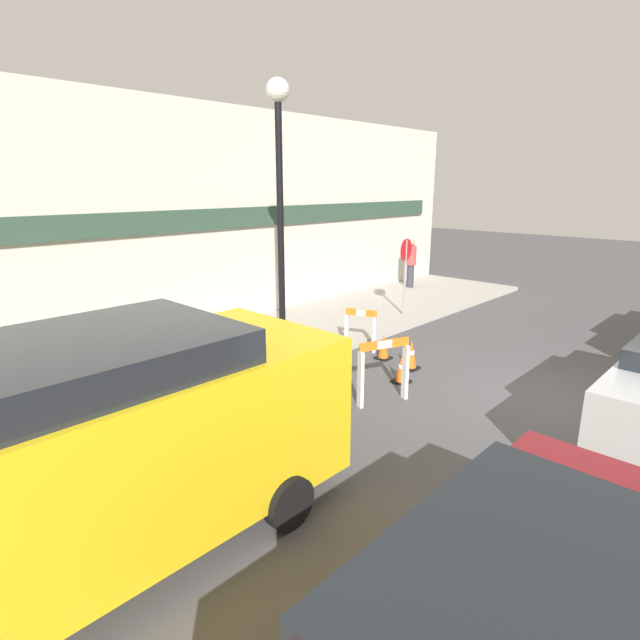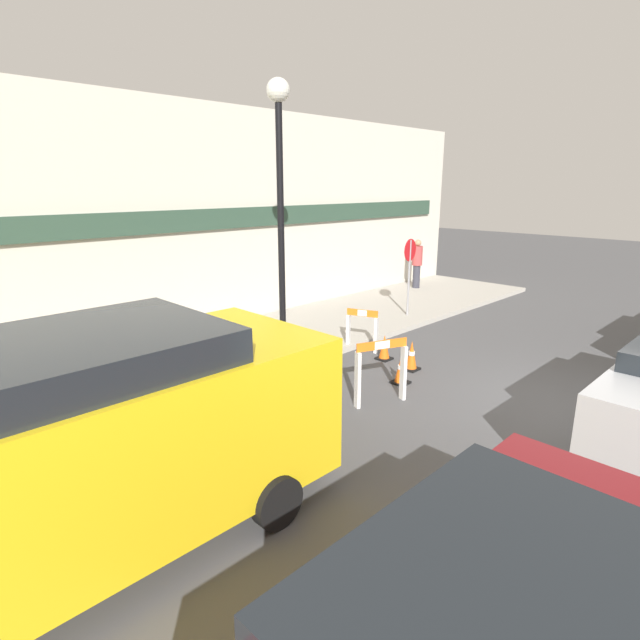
# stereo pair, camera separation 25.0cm
# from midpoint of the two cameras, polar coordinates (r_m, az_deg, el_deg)

# --- Properties ---
(ground_plane) EXTENTS (60.00, 60.00, 0.00)m
(ground_plane) POSITION_cam_midpoint_polar(r_m,az_deg,el_deg) (9.35, 25.21, -9.07)
(ground_plane) COLOR #4C4C4F
(sidewalk_slab) EXTENTS (18.00, 3.61, 0.12)m
(sidewalk_slab) POSITION_cam_midpoint_polar(r_m,az_deg,el_deg) (12.56, -2.89, -1.24)
(sidewalk_slab) COLOR #ADA89E
(sidewalk_slab) RESTS_ON ground_plane
(storefront_facade) EXTENTS (18.00, 0.22, 5.50)m
(storefront_facade) POSITION_cam_midpoint_polar(r_m,az_deg,el_deg) (13.49, -8.66, 11.39)
(storefront_facade) COLOR beige
(storefront_facade) RESTS_ON ground_plane
(streetlamp_post) EXTENTS (0.44, 0.44, 5.38)m
(streetlamp_post) POSITION_cam_midpoint_polar(r_m,az_deg,el_deg) (9.88, -5.38, 14.88)
(streetlamp_post) COLOR black
(streetlamp_post) RESTS_ON sidewalk_slab
(stop_sign) EXTENTS (0.60, 0.08, 2.09)m
(stop_sign) POSITION_cam_midpoint_polar(r_m,az_deg,el_deg) (13.79, 9.23, 6.33)
(stop_sign) COLOR gray
(stop_sign) RESTS_ON sidewalk_slab
(barricade_0) EXTENTS (0.38, 0.72, 0.95)m
(barricade_0) POSITION_cam_midpoint_polar(r_m,az_deg,el_deg) (11.15, 4.04, -1.02)
(barricade_0) COLOR white
(barricade_0) RESTS_ON ground_plane
(barricade_1) EXTENTS (0.70, 0.49, 0.97)m
(barricade_1) POSITION_cam_midpoint_polar(r_m,az_deg,el_deg) (9.59, -4.62, -3.69)
(barricade_1) COLOR white
(barricade_1) RESTS_ON ground_plane
(barricade_2) EXTENTS (0.92, 0.48, 1.12)m
(barricade_2) POSITION_cam_midpoint_polar(r_m,az_deg,el_deg) (8.50, 6.44, -5.57)
(barricade_2) COLOR white
(barricade_2) RESTS_ON ground_plane
(traffic_cone_0) EXTENTS (0.30, 0.30, 0.56)m
(traffic_cone_0) POSITION_cam_midpoint_polar(r_m,az_deg,el_deg) (9.50, 8.59, -5.58)
(traffic_cone_0) COLOR black
(traffic_cone_0) RESTS_ON ground_plane
(traffic_cone_1) EXTENTS (0.30, 0.30, 0.46)m
(traffic_cone_1) POSITION_cam_midpoint_polar(r_m,az_deg,el_deg) (10.33, -0.89, -3.98)
(traffic_cone_1) COLOR black
(traffic_cone_1) RESTS_ON ground_plane
(traffic_cone_2) EXTENTS (0.30, 0.30, 0.60)m
(traffic_cone_2) POSITION_cam_midpoint_polar(r_m,az_deg,el_deg) (10.22, 9.70, -3.99)
(traffic_cone_2) COLOR black
(traffic_cone_2) RESTS_ON ground_plane
(traffic_cone_3) EXTENTS (0.30, 0.30, 0.55)m
(traffic_cone_3) POSITION_cam_midpoint_polar(r_m,az_deg,el_deg) (10.73, 6.62, -3.11)
(traffic_cone_3) COLOR black
(traffic_cone_3) RESTS_ON ground_plane
(traffic_cone_4) EXTENTS (0.30, 0.30, 0.48)m
(traffic_cone_4) POSITION_cam_midpoint_polar(r_m,az_deg,el_deg) (9.13, -8.18, -6.74)
(traffic_cone_4) COLOR black
(traffic_cone_4) RESTS_ON ground_plane
(person_worker) EXTENTS (0.46, 0.46, 1.63)m
(person_worker) POSITION_cam_midpoint_polar(r_m,az_deg,el_deg) (7.68, -5.54, -5.83)
(person_worker) COLOR #33333D
(person_worker) RESTS_ON ground_plane
(person_pedestrian) EXTENTS (0.45, 0.45, 1.68)m
(person_pedestrian) POSITION_cam_midpoint_polar(r_m,az_deg,el_deg) (17.71, 9.95, 6.58)
(person_pedestrian) COLOR #33333D
(person_pedestrian) RESTS_ON sidewalk_slab
(work_van) EXTENTS (5.35, 2.27, 2.28)m
(work_van) POSITION_cam_midpoint_polar(r_m,az_deg,el_deg) (5.37, -26.83, -12.75)
(work_van) COLOR yellow
(work_van) RESTS_ON ground_plane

